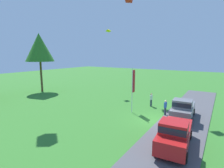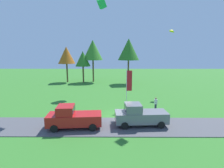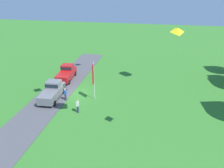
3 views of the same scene
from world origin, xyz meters
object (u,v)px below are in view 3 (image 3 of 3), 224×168
at_px(car_pickup_far_end, 67,73).
at_px(kite_diamond_high_right, 178,30).
at_px(person_watching_sky, 78,106).
at_px(flag_banner, 93,77).
at_px(car_pickup_mid_row, 52,91).
at_px(person_beside_suv, 65,94).

xyz_separation_m(car_pickup_far_end, kite_diamond_high_right, (13.58, 14.53, 9.54)).
xyz_separation_m(person_watching_sky, flag_banner, (-3.25, 1.04, 2.36)).
xyz_separation_m(car_pickup_mid_row, kite_diamond_high_right, (7.26, 13.89, 9.54)).
bearing_deg(flag_banner, car_pickup_far_end, -133.65).
relative_size(car_pickup_mid_row, person_watching_sky, 2.99).
relative_size(person_beside_suv, person_watching_sky, 1.00).
height_order(car_pickup_mid_row, person_watching_sky, car_pickup_mid_row).
bearing_deg(person_beside_suv, car_pickup_far_end, -159.30).
relative_size(car_pickup_far_end, flag_banner, 1.00).
xyz_separation_m(person_watching_sky, kite_diamond_high_right, (4.61, 9.58, 9.77)).
distance_m(person_watching_sky, flag_banner, 4.15).
height_order(car_pickup_far_end, flag_banner, flag_banner).
distance_m(car_pickup_far_end, person_watching_sky, 10.25).
distance_m(person_watching_sky, kite_diamond_high_right, 14.44).
xyz_separation_m(car_pickup_mid_row, person_watching_sky, (2.65, 4.32, -0.23)).
bearing_deg(flag_banner, car_pickup_mid_row, -83.59).
xyz_separation_m(car_pickup_far_end, person_watching_sky, (8.97, 4.95, -0.23)).
relative_size(car_pickup_mid_row, person_beside_suv, 2.99).
relative_size(car_pickup_mid_row, flag_banner, 1.00).
distance_m(person_beside_suv, person_watching_sky, 3.47).
distance_m(car_pickup_mid_row, person_watching_sky, 5.07).
height_order(person_beside_suv, person_watching_sky, same).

